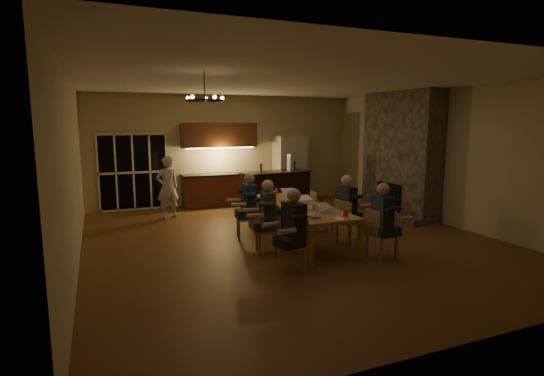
% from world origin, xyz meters
% --- Properties ---
extents(floor, '(9.00, 9.00, 0.00)m').
position_xyz_m(floor, '(0.00, 0.00, 0.00)').
color(floor, brown).
rests_on(floor, ground).
extents(back_wall, '(8.00, 0.04, 3.20)m').
position_xyz_m(back_wall, '(0.00, 4.52, 1.60)').
color(back_wall, tan).
rests_on(back_wall, ground).
extents(left_wall, '(0.04, 9.00, 3.20)m').
position_xyz_m(left_wall, '(-4.02, 0.00, 1.60)').
color(left_wall, tan).
rests_on(left_wall, ground).
extents(right_wall, '(0.04, 9.00, 3.20)m').
position_xyz_m(right_wall, '(4.02, 0.00, 1.60)').
color(right_wall, tan).
rests_on(right_wall, ground).
extents(ceiling, '(8.00, 9.00, 0.04)m').
position_xyz_m(ceiling, '(0.00, 0.00, 3.22)').
color(ceiling, white).
rests_on(ceiling, back_wall).
extents(french_doors, '(1.86, 0.08, 2.10)m').
position_xyz_m(french_doors, '(-2.70, 4.47, 1.05)').
color(french_doors, black).
rests_on(french_doors, ground).
extents(fireplace, '(0.58, 2.50, 3.20)m').
position_xyz_m(fireplace, '(3.70, 1.20, 1.60)').
color(fireplace, '#74685B').
rests_on(fireplace, ground).
extents(kitchenette, '(2.24, 0.68, 2.40)m').
position_xyz_m(kitchenette, '(-0.30, 4.20, 1.20)').
color(kitchenette, '#612B1B').
rests_on(kitchenette, ground).
extents(refrigerator, '(0.90, 0.68, 2.00)m').
position_xyz_m(refrigerator, '(1.90, 4.15, 1.00)').
color(refrigerator, beige).
rests_on(refrigerator, ground).
extents(dining_table, '(1.10, 3.11, 0.75)m').
position_xyz_m(dining_table, '(0.10, -0.11, 0.38)').
color(dining_table, tan).
rests_on(dining_table, ground).
extents(bar_island, '(2.04, 0.90, 1.08)m').
position_xyz_m(bar_island, '(0.92, 2.96, 0.54)').
color(bar_island, black).
rests_on(bar_island, ground).
extents(chair_left_near, '(0.55, 0.55, 0.89)m').
position_xyz_m(chair_left_near, '(-0.74, -1.64, 0.45)').
color(chair_left_near, '#A18850').
rests_on(chair_left_near, ground).
extents(chair_left_mid, '(0.52, 0.52, 0.89)m').
position_xyz_m(chair_left_mid, '(-0.76, -0.58, 0.45)').
color(chair_left_mid, '#A18850').
rests_on(chair_left_mid, ground).
extents(chair_left_far, '(0.54, 0.54, 0.89)m').
position_xyz_m(chair_left_far, '(-0.79, 0.50, 0.45)').
color(chair_left_far, '#A18850').
rests_on(chair_left_far, ground).
extents(chair_right_near, '(0.50, 0.50, 0.89)m').
position_xyz_m(chair_right_near, '(1.01, -1.66, 0.45)').
color(chair_right_near, '#A18850').
rests_on(chair_right_near, ground).
extents(chair_right_mid, '(0.53, 0.53, 0.89)m').
position_xyz_m(chair_right_mid, '(1.00, -0.64, 0.45)').
color(chair_right_mid, '#A18850').
rests_on(chair_right_mid, ground).
extents(chair_right_far, '(0.52, 0.52, 0.89)m').
position_xyz_m(chair_right_far, '(0.96, 0.41, 0.45)').
color(chair_right_far, '#A18850').
rests_on(chair_right_far, ground).
extents(person_left_near, '(0.68, 0.68, 1.38)m').
position_xyz_m(person_left_near, '(-0.77, -1.74, 0.69)').
color(person_left_near, '#22252C').
rests_on(person_left_near, ground).
extents(person_right_near, '(0.66, 0.66, 1.38)m').
position_xyz_m(person_right_near, '(0.93, -1.75, 0.69)').
color(person_right_near, '#1F324D').
rests_on(person_right_near, ground).
extents(person_left_mid, '(0.70, 0.70, 1.38)m').
position_xyz_m(person_left_mid, '(-0.76, -0.62, 0.69)').
color(person_left_mid, '#3A3E44').
rests_on(person_left_mid, ground).
extents(person_right_mid, '(0.66, 0.66, 1.38)m').
position_xyz_m(person_right_mid, '(0.96, -0.56, 0.69)').
color(person_right_mid, '#22252C').
rests_on(person_right_mid, ground).
extents(person_left_far, '(0.65, 0.65, 1.38)m').
position_xyz_m(person_left_far, '(-0.74, 0.48, 0.69)').
color(person_left_far, '#1F324D').
rests_on(person_left_far, ground).
extents(standing_person, '(0.66, 0.51, 1.59)m').
position_xyz_m(standing_person, '(-2.00, 3.07, 0.79)').
color(standing_person, silver).
rests_on(standing_person, ground).
extents(chandelier, '(0.59, 0.59, 0.03)m').
position_xyz_m(chandelier, '(-2.01, -1.07, 2.75)').
color(chandelier, black).
rests_on(chandelier, ceiling).
extents(laptop_a, '(0.42, 0.42, 0.23)m').
position_xyz_m(laptop_a, '(-0.12, -1.13, 0.86)').
color(laptop_a, silver).
rests_on(laptop_a, dining_table).
extents(laptop_b, '(0.41, 0.40, 0.23)m').
position_xyz_m(laptop_b, '(0.30, -1.03, 0.86)').
color(laptop_b, silver).
rests_on(laptop_b, dining_table).
extents(laptop_c, '(0.39, 0.37, 0.23)m').
position_xyz_m(laptop_c, '(-0.21, -0.13, 0.86)').
color(laptop_c, silver).
rests_on(laptop_c, dining_table).
extents(laptop_d, '(0.33, 0.29, 0.23)m').
position_xyz_m(laptop_d, '(0.29, -0.09, 0.86)').
color(laptop_d, silver).
rests_on(laptop_d, dining_table).
extents(laptop_e, '(0.37, 0.34, 0.23)m').
position_xyz_m(laptop_e, '(-0.11, 1.06, 0.86)').
color(laptop_e, silver).
rests_on(laptop_e, dining_table).
extents(laptop_f, '(0.35, 0.32, 0.23)m').
position_xyz_m(laptop_f, '(0.38, 0.88, 0.86)').
color(laptop_f, silver).
rests_on(laptop_f, dining_table).
extents(mug_front, '(0.07, 0.07, 0.10)m').
position_xyz_m(mug_front, '(0.03, -0.58, 0.80)').
color(mug_front, silver).
rests_on(mug_front, dining_table).
extents(mug_mid, '(0.08, 0.08, 0.10)m').
position_xyz_m(mug_mid, '(0.18, 0.39, 0.80)').
color(mug_mid, silver).
rests_on(mug_mid, dining_table).
extents(mug_back, '(0.07, 0.07, 0.10)m').
position_xyz_m(mug_back, '(-0.20, 0.72, 0.80)').
color(mug_back, silver).
rests_on(mug_back, dining_table).
extents(redcup_near, '(0.08, 0.08, 0.12)m').
position_xyz_m(redcup_near, '(0.42, -1.39, 0.81)').
color(redcup_near, red).
rests_on(redcup_near, dining_table).
extents(redcup_mid, '(0.08, 0.08, 0.12)m').
position_xyz_m(redcup_mid, '(-0.34, 0.33, 0.81)').
color(redcup_mid, red).
rests_on(redcup_mid, dining_table).
extents(redcup_far, '(0.09, 0.09, 0.12)m').
position_xyz_m(redcup_far, '(0.26, 1.36, 0.81)').
color(redcup_far, red).
rests_on(redcup_far, dining_table).
extents(can_silver, '(0.07, 0.07, 0.12)m').
position_xyz_m(can_silver, '(0.13, -0.75, 0.81)').
color(can_silver, '#B2B2B7').
rests_on(can_silver, dining_table).
extents(can_cola, '(0.07, 0.07, 0.12)m').
position_xyz_m(can_cola, '(-0.02, 1.27, 0.81)').
color(can_cola, '#3F0F0C').
rests_on(can_cola, dining_table).
extents(plate_near, '(0.23, 0.23, 0.02)m').
position_xyz_m(plate_near, '(0.48, -0.64, 0.76)').
color(plate_near, silver).
rests_on(plate_near, dining_table).
extents(plate_left, '(0.25, 0.25, 0.02)m').
position_xyz_m(plate_left, '(-0.19, -1.01, 0.76)').
color(plate_left, silver).
rests_on(plate_left, dining_table).
extents(plate_far, '(0.24, 0.24, 0.02)m').
position_xyz_m(plate_far, '(0.51, 0.58, 0.76)').
color(plate_far, silver).
rests_on(plate_far, dining_table).
extents(notepad, '(0.16, 0.21, 0.01)m').
position_xyz_m(notepad, '(0.22, -1.52, 0.76)').
color(notepad, white).
rests_on(notepad, dining_table).
extents(bar_bottle, '(0.08, 0.08, 0.24)m').
position_xyz_m(bar_bottle, '(0.47, 2.93, 1.20)').
color(bar_bottle, '#99999E').
rests_on(bar_bottle, bar_island).
extents(bar_blender, '(0.18, 0.18, 0.45)m').
position_xyz_m(bar_blender, '(1.43, 3.10, 1.31)').
color(bar_blender, silver).
rests_on(bar_blender, bar_island).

